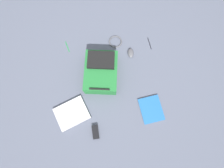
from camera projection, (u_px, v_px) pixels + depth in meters
The scene contains 9 objects.
ground_plane at pixel (109, 88), 1.86m from camera, with size 3.65×3.65×0.00m, color #4C5160.
backpack at pixel (101, 72), 1.80m from camera, with size 0.39×0.47×0.22m.
laptop at pixel (72, 113), 1.78m from camera, with size 0.38×0.34×0.03m.
book_blue at pixel (151, 109), 1.80m from camera, with size 0.24×0.28×0.02m.
computer_mouse at pixel (131, 53), 1.94m from camera, with size 0.06×0.11×0.04m, color #4C4C51.
cable_coil at pixel (115, 42), 1.98m from camera, with size 0.15×0.15×0.02m, color #4C4C51.
power_brick at pixel (95, 132), 1.74m from camera, with size 0.06×0.13×0.03m, color black.
pen_black at pixel (150, 43), 1.98m from camera, with size 0.01×0.01×0.14m, color black.
pen_blue at pixel (67, 47), 1.97m from camera, with size 0.01×0.01×0.13m, color #198C33.
Camera 1 is at (0.02, 0.41, 1.82)m, focal length 28.56 mm.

